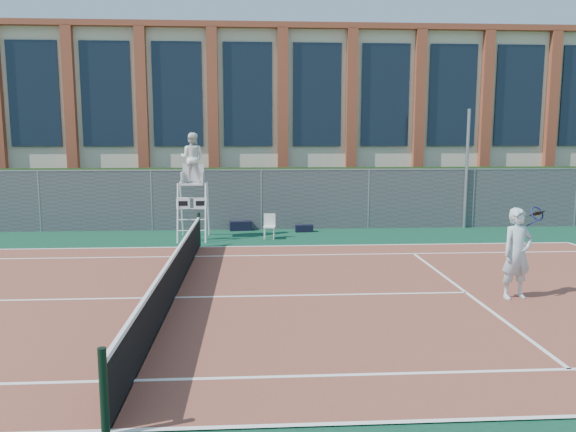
{
  "coord_description": "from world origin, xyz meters",
  "views": [
    {
      "loc": [
        1.74,
        -11.77,
        3.49
      ],
      "look_at": [
        2.63,
        3.0,
        1.34
      ],
      "focal_mm": 35.0,
      "sensor_mm": 36.0,
      "label": 1
    }
  ],
  "objects": [
    {
      "name": "hedge",
      "position": [
        0.0,
        10.0,
        1.1
      ],
      "size": [
        40.0,
        1.4,
        2.2
      ],
      "primitive_type": "cube",
      "color": "black",
      "rests_on": "ground"
    },
    {
      "name": "plastic_chair",
      "position": [
        2.24,
        6.91,
        0.5
      ],
      "size": [
        0.43,
        0.43,
        0.84
      ],
      "color": "silver",
      "rests_on": "apron"
    },
    {
      "name": "steel_pole",
      "position": [
        9.64,
        8.7,
        2.22
      ],
      "size": [
        0.12,
        0.12,
        4.43
      ],
      "primitive_type": "cylinder",
      "color": "#9EA0A5",
      "rests_on": "ground"
    },
    {
      "name": "sports_bag_far",
      "position": [
        3.53,
        8.16,
        0.14
      ],
      "size": [
        0.65,
        0.32,
        0.25
      ],
      "primitive_type": "cube",
      "rotation": [
        0.0,
        0.0,
        0.07
      ],
      "color": "black",
      "rests_on": "apron"
    },
    {
      "name": "tennis_net",
      "position": [
        0.0,
        0.0,
        0.54
      ],
      "size": [
        0.1,
        11.3,
        1.1
      ],
      "color": "black",
      "rests_on": "ground"
    },
    {
      "name": "umpire_chair",
      "position": [
        -0.31,
        7.05,
        2.63
      ],
      "size": [
        1.01,
        1.55,
        3.6
      ],
      "color": "white",
      "rests_on": "ground"
    },
    {
      "name": "tennis_player",
      "position": [
        7.29,
        -0.46,
        1.0
      ],
      "size": [
        1.1,
        0.78,
        1.94
      ],
      "color": "silver",
      "rests_on": "tennis_court"
    },
    {
      "name": "building",
      "position": [
        0.0,
        17.95,
        4.15
      ],
      "size": [
        45.0,
        10.6,
        8.22
      ],
      "color": "beige",
      "rests_on": "ground"
    },
    {
      "name": "apron",
      "position": [
        0.0,
        1.0,
        0.01
      ],
      "size": [
        36.0,
        20.0,
        0.01
      ],
      "primitive_type": "cube",
      "color": "#0D3A28",
      "rests_on": "ground"
    },
    {
      "name": "fence",
      "position": [
        0.0,
        8.8,
        1.1
      ],
      "size": [
        40.0,
        0.06,
        2.2
      ],
      "primitive_type": null,
      "color": "#595E60",
      "rests_on": "ground"
    },
    {
      "name": "sports_bag_near",
      "position": [
        1.23,
        8.6,
        0.18
      ],
      "size": [
        0.82,
        0.39,
        0.34
      ],
      "primitive_type": "cube",
      "rotation": [
        0.0,
        0.0,
        0.1
      ],
      "color": "black",
      "rests_on": "apron"
    },
    {
      "name": "ground",
      "position": [
        0.0,
        0.0,
        0.0
      ],
      "size": [
        120.0,
        120.0,
        0.0
      ],
      "primitive_type": "plane",
      "color": "#233814"
    },
    {
      "name": "tennis_court",
      "position": [
        0.0,
        0.0,
        0.02
      ],
      "size": [
        23.77,
        10.97,
        0.02
      ],
      "primitive_type": "cube",
      "color": "brown",
      "rests_on": "apron"
    }
  ]
}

